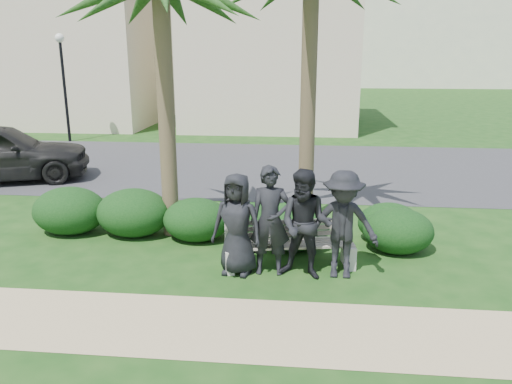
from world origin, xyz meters
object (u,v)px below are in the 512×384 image
man_d (342,225)px  park_bench (290,248)px  street_lamp (63,68)px  man_b (270,221)px  man_a (237,224)px  man_c (306,225)px

man_d → park_bench: bearing=163.8°
street_lamp → man_b: size_ratio=2.35×
park_bench → man_a: bearing=-170.3°
park_bench → man_a: man_a is taller
street_lamp → man_a: size_ratio=2.53×
man_c → park_bench: bearing=137.4°
man_b → man_c: size_ratio=1.01×
street_lamp → man_b: bearing=-52.6°
man_c → man_d: 0.59m
park_bench → man_a: size_ratio=1.34×
park_bench → man_d: bearing=-29.3°
man_d → man_a: bearing=-176.5°
man_b → man_c: bearing=-13.4°
man_a → man_d: man_d is taller
park_bench → man_b: size_ratio=1.25×
man_b → man_d: (1.16, -0.02, -0.02)m
man_b → man_d: bearing=-4.5°
street_lamp → man_a: bearing=-54.3°
park_bench → man_b: man_b is taller
street_lamp → man_c: bearing=-51.1°
man_a → man_b: bearing=15.4°
street_lamp → man_d: size_ratio=2.41×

